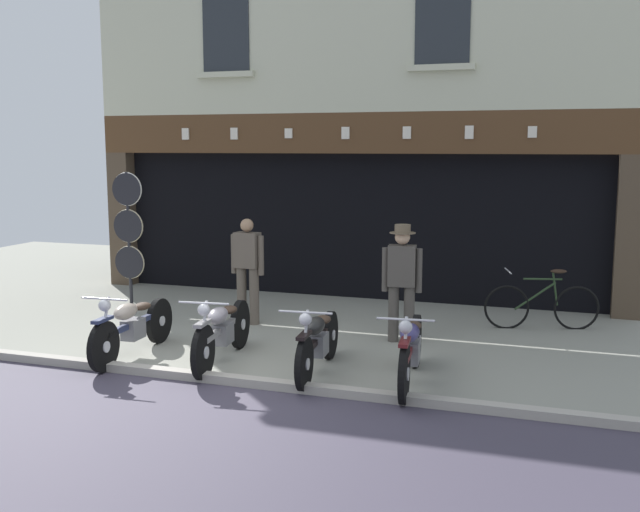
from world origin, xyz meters
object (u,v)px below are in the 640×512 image
Objects in this scene: motorcycle_center_right at (411,348)px; advert_board_near at (470,209)px; motorcycle_center at (318,340)px; tyre_sign_pole at (128,227)px; salesman_left at (248,266)px; leaning_bicycle at (542,305)px; shopkeeper_center at (402,277)px; motorcycle_left at (132,325)px; motorcycle_center_left at (222,330)px.

motorcycle_center_right is 2.09× the size of advert_board_near.
tyre_sign_pole reaches higher than motorcycle_center.
tyre_sign_pole is at bearing -10.68° from salesman_left.
salesman_left is 0.98× the size of leaning_bicycle.
motorcycle_center is at bearing 127.17° from leaning_bicycle.
shopkeeper_center reaches higher than leaning_bicycle.
tyre_sign_pole is at bearing -33.02° from motorcycle_center_right.
shopkeeper_center is at bearing -11.25° from tyre_sign_pole.
leaning_bicycle is at bearing -47.95° from advert_board_near.
motorcycle_left is 1.23× the size of leaning_bicycle.
motorcycle_center_right is 1.23× the size of leaning_bicycle.
motorcycle_center_left is at bearing -118.41° from advert_board_near.
motorcycle_left is 1.05× the size of motorcycle_center.
shopkeeper_center is (0.63, 1.79, 0.51)m from motorcycle_center.
motorcycle_center_right reaches higher than motorcycle_left.
shopkeeper_center is (2.48, -0.29, 0.02)m from salesman_left.
leaning_bicycle reaches higher than motorcycle_center.
motorcycle_center_right is 4.82m from advert_board_near.
motorcycle_center_left is 4.91m from leaning_bicycle.
motorcycle_left is at bearing -128.27° from advert_board_near.
motorcycle_center_left is 1.07× the size of motorcycle_center.
shopkeeper_center reaches higher than motorcycle_left.
motorcycle_center is 2.83m from salesman_left.
tyre_sign_pole reaches higher than salesman_left.
advert_board_near is at bearing -135.11° from salesman_left.
motorcycle_center_right is 6.29m from tyre_sign_pole.
shopkeeper_center reaches higher than salesman_left.
motorcycle_center_right is at bearing -90.56° from advert_board_near.
advert_board_near is (0.56, 2.84, 0.74)m from shopkeeper_center.
motorcycle_left is at bearing 108.15° from leaning_bicycle.
shopkeeper_center is at bearing 178.19° from salesman_left.
leaning_bicycle is at bearing -149.52° from motorcycle_left.
shopkeeper_center is (3.16, 1.87, 0.50)m from motorcycle_left.
shopkeeper_center is (-0.51, 1.82, 0.50)m from motorcycle_center_right.
shopkeeper_center reaches higher than motorcycle_center_right.
advert_board_near is at bearing 27.00° from leaning_bicycle.
advert_board_near is at bearing -125.46° from motorcycle_center_left.
motorcycle_center is 1.19× the size of salesman_left.
motorcycle_center_right is 3.49m from leaning_bicycle.
motorcycle_left is 3.70m from shopkeeper_center.
tyre_sign_pole is at bearing -37.51° from motorcycle_center.
leaning_bicycle is (1.34, 3.22, -0.06)m from motorcycle_center_right.
motorcycle_center_left reaches higher than leaning_bicycle.
advert_board_near is 0.59× the size of leaning_bicycle.
leaning_bicycle is at bearing -118.57° from motorcycle_center_right.
tyre_sign_pole reaches higher than shopkeeper_center.
motorcycle_left is 3.67m from motorcycle_center_right.
tyre_sign_pole is (-3.11, 2.75, 0.91)m from motorcycle_center_left.
tyre_sign_pole is at bearing -59.52° from motorcycle_left.
tyre_sign_pole is 2.35× the size of advert_board_near.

